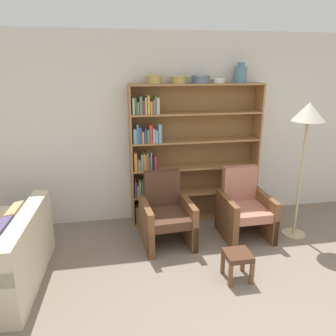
{
  "coord_description": "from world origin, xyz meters",
  "views": [
    {
      "loc": [
        -1.34,
        -2.32,
        2.29
      ],
      "look_at": [
        -0.57,
        1.87,
        0.95
      ],
      "focal_mm": 35.0,
      "sensor_mm": 36.0,
      "label": 1
    }
  ],
  "objects_px": {
    "armchair_leather": "(166,214)",
    "floor_lamp": "(308,120)",
    "vase_tall": "(240,74)",
    "armchair_cushioned": "(244,208)",
    "bookshelf": "(182,157)",
    "bowl_stoneware": "(218,80)",
    "footstool": "(238,259)",
    "bowl_cream": "(154,79)",
    "bowl_slate": "(201,79)",
    "bowl_copper": "(178,79)"
  },
  "relations": [
    {
      "from": "vase_tall",
      "to": "bookshelf",
      "type": "bearing_deg",
      "value": 178.74
    },
    {
      "from": "armchair_leather",
      "to": "footstool",
      "type": "distance_m",
      "value": 1.15
    },
    {
      "from": "bowl_cream",
      "to": "vase_tall",
      "type": "height_order",
      "value": "vase_tall"
    },
    {
      "from": "armchair_leather",
      "to": "footstool",
      "type": "bearing_deg",
      "value": 119.69
    },
    {
      "from": "armchair_cushioned",
      "to": "bookshelf",
      "type": "bearing_deg",
      "value": -43.05
    },
    {
      "from": "bookshelf",
      "to": "vase_tall",
      "type": "bearing_deg",
      "value": -1.26
    },
    {
      "from": "armchair_leather",
      "to": "armchair_cushioned",
      "type": "height_order",
      "value": "same"
    },
    {
      "from": "bookshelf",
      "to": "footstool",
      "type": "distance_m",
      "value": 1.79
    },
    {
      "from": "bookshelf",
      "to": "armchair_leather",
      "type": "relative_size",
      "value": 2.18
    },
    {
      "from": "bowl_cream",
      "to": "floor_lamp",
      "type": "xyz_separation_m",
      "value": [
        1.86,
        -0.78,
        -0.49
      ]
    },
    {
      "from": "bowl_stoneware",
      "to": "bowl_copper",
      "type": "bearing_deg",
      "value": -180.0
    },
    {
      "from": "bowl_copper",
      "to": "bowl_stoneware",
      "type": "relative_size",
      "value": 1.11
    },
    {
      "from": "armchair_cushioned",
      "to": "footstool",
      "type": "height_order",
      "value": "armchair_cushioned"
    },
    {
      "from": "bowl_stoneware",
      "to": "footstool",
      "type": "relative_size",
      "value": 0.62
    },
    {
      "from": "bowl_slate",
      "to": "floor_lamp",
      "type": "bearing_deg",
      "value": -32.71
    },
    {
      "from": "bowl_cream",
      "to": "vase_tall",
      "type": "distance_m",
      "value": 1.23
    },
    {
      "from": "bookshelf",
      "to": "bowl_copper",
      "type": "distance_m",
      "value": 1.11
    },
    {
      "from": "bowl_slate",
      "to": "footstool",
      "type": "relative_size",
      "value": 0.81
    },
    {
      "from": "vase_tall",
      "to": "armchair_cushioned",
      "type": "xyz_separation_m",
      "value": [
        -0.08,
        -0.64,
        -1.77
      ]
    },
    {
      "from": "bowl_cream",
      "to": "footstool",
      "type": "height_order",
      "value": "bowl_cream"
    },
    {
      "from": "bowl_copper",
      "to": "floor_lamp",
      "type": "xyz_separation_m",
      "value": [
        1.52,
        -0.78,
        -0.49
      ]
    },
    {
      "from": "footstool",
      "to": "bowl_stoneware",
      "type": "bearing_deg",
      "value": 81.84
    },
    {
      "from": "bowl_slate",
      "to": "armchair_cushioned",
      "type": "relative_size",
      "value": 0.28
    },
    {
      "from": "bookshelf",
      "to": "vase_tall",
      "type": "xyz_separation_m",
      "value": [
        0.82,
        -0.02,
        1.17
      ]
    },
    {
      "from": "vase_tall",
      "to": "floor_lamp",
      "type": "bearing_deg",
      "value": -50.96
    },
    {
      "from": "armchair_leather",
      "to": "floor_lamp",
      "type": "bearing_deg",
      "value": 171.54
    },
    {
      "from": "armchair_cushioned",
      "to": "armchair_leather",
      "type": "bearing_deg",
      "value": -1.28
    },
    {
      "from": "bowl_slate",
      "to": "armchair_cushioned",
      "type": "xyz_separation_m",
      "value": [
        0.5,
        -0.64,
        -1.71
      ]
    },
    {
      "from": "armchair_leather",
      "to": "bowl_cream",
      "type": "bearing_deg",
      "value": -89.59
    },
    {
      "from": "bowl_cream",
      "to": "bowl_stoneware",
      "type": "relative_size",
      "value": 1.07
    },
    {
      "from": "bowl_slate",
      "to": "footstool",
      "type": "height_order",
      "value": "bowl_slate"
    },
    {
      "from": "floor_lamp",
      "to": "footstool",
      "type": "xyz_separation_m",
      "value": [
        -1.18,
        -0.81,
        -1.36
      ]
    },
    {
      "from": "footstool",
      "to": "armchair_leather",
      "type": "bearing_deg",
      "value": 123.84
    },
    {
      "from": "vase_tall",
      "to": "footstool",
      "type": "xyz_separation_m",
      "value": [
        -0.55,
        -1.58,
        -1.92
      ]
    },
    {
      "from": "floor_lamp",
      "to": "footstool",
      "type": "bearing_deg",
      "value": -145.44
    },
    {
      "from": "bowl_stoneware",
      "to": "footstool",
      "type": "bearing_deg",
      "value": -98.16
    },
    {
      "from": "bowl_stoneware",
      "to": "armchair_leather",
      "type": "xyz_separation_m",
      "value": [
        -0.86,
        -0.64,
        -1.69
      ]
    },
    {
      "from": "bowl_copper",
      "to": "vase_tall",
      "type": "bearing_deg",
      "value": 0.0
    },
    {
      "from": "vase_tall",
      "to": "footstool",
      "type": "bearing_deg",
      "value": -109.0
    },
    {
      "from": "bowl_cream",
      "to": "bowl_slate",
      "type": "bearing_deg",
      "value": -0.0
    },
    {
      "from": "armchair_cushioned",
      "to": "bowl_copper",
      "type": "bearing_deg",
      "value": -39.5
    },
    {
      "from": "armchair_leather",
      "to": "armchair_cushioned",
      "type": "distance_m",
      "value": 1.1
    },
    {
      "from": "armchair_cushioned",
      "to": "bowl_stoneware",
      "type": "bearing_deg",
      "value": -70.84
    },
    {
      "from": "armchair_cushioned",
      "to": "floor_lamp",
      "type": "distance_m",
      "value": 1.42
    },
    {
      "from": "armchair_cushioned",
      "to": "bowl_cream",
      "type": "bearing_deg",
      "value": -30.35
    },
    {
      "from": "armchair_leather",
      "to": "footstool",
      "type": "height_order",
      "value": "armchair_leather"
    },
    {
      "from": "armchair_leather",
      "to": "floor_lamp",
      "type": "distance_m",
      "value": 2.19
    },
    {
      "from": "bowl_copper",
      "to": "vase_tall",
      "type": "distance_m",
      "value": 0.89
    },
    {
      "from": "bowl_stoneware",
      "to": "floor_lamp",
      "type": "relative_size",
      "value": 0.11
    },
    {
      "from": "bowl_stoneware",
      "to": "armchair_cushioned",
      "type": "xyz_separation_m",
      "value": [
        0.24,
        -0.64,
        -1.69
      ]
    }
  ]
}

